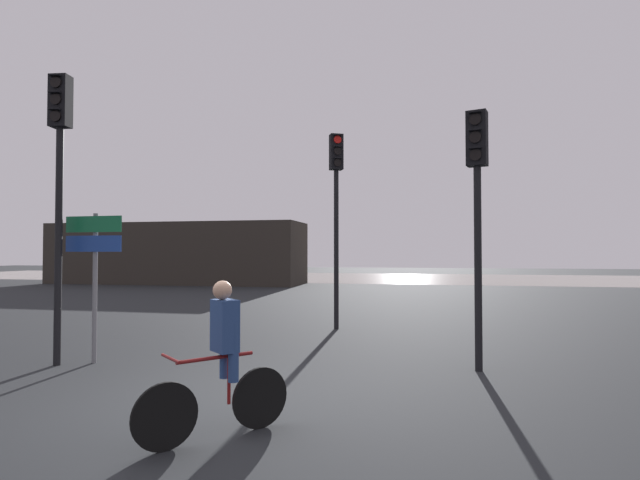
# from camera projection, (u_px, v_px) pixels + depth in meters

# --- Properties ---
(ground_plane) EXTENTS (120.00, 120.00, 0.00)m
(ground_plane) POSITION_uv_depth(u_px,v_px,m) (199.00, 403.00, 6.33)
(ground_plane) COLOR black
(water_strip) EXTENTS (80.00, 16.00, 0.01)m
(water_strip) POSITION_uv_depth(u_px,v_px,m) (389.00, 278.00, 38.35)
(water_strip) COLOR #9E937F
(water_strip) RESTS_ON ground
(distant_building) EXTENTS (15.99, 4.00, 3.77)m
(distant_building) POSITION_uv_depth(u_px,v_px,m) (176.00, 253.00, 31.27)
(distant_building) COLOR #2D2823
(distant_building) RESTS_ON ground
(traffic_light_near_left) EXTENTS (0.35, 0.36, 4.97)m
(traffic_light_near_left) POSITION_uv_depth(u_px,v_px,m) (59.00, 165.00, 8.55)
(traffic_light_near_left) COLOR black
(traffic_light_near_left) RESTS_ON ground
(traffic_light_center) EXTENTS (0.39, 0.41, 4.91)m
(traffic_light_center) POSITION_uv_depth(u_px,v_px,m) (336.00, 194.00, 12.58)
(traffic_light_center) COLOR black
(traffic_light_center) RESTS_ON ground
(traffic_light_near_right) EXTENTS (0.37, 0.39, 4.23)m
(traffic_light_near_right) POSITION_uv_depth(u_px,v_px,m) (477.00, 189.00, 8.12)
(traffic_light_near_right) COLOR black
(traffic_light_near_right) RESTS_ON ground
(direction_sign_post) EXTENTS (1.10, 0.12, 2.60)m
(direction_sign_post) POSITION_uv_depth(u_px,v_px,m) (94.00, 259.00, 8.67)
(direction_sign_post) COLOR slate
(direction_sign_post) RESTS_ON ground
(cyclist) EXTENTS (1.16, 1.31, 1.62)m
(cyclist) POSITION_uv_depth(u_px,v_px,m) (222.00, 358.00, 5.16)
(cyclist) COLOR black
(cyclist) RESTS_ON ground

